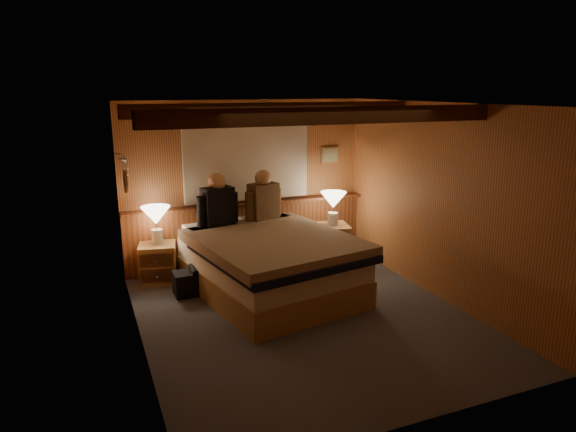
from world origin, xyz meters
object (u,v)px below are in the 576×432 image
nightstand_right (330,244)px  person_left (218,203)px  bed (270,263)px  lamp_left (156,218)px  duffel_bag (194,282)px  person_right (263,199)px  lamp_right (333,202)px  nightstand_left (158,263)px

nightstand_right → person_left: size_ratio=0.86×
bed → lamp_left: (-1.25, 1.00, 0.48)m
duffel_bag → person_right: bearing=23.2°
bed → person_right: 1.09m
nightstand_right → lamp_left: (-2.47, 0.25, 0.59)m
lamp_right → person_left: bearing=178.2°
nightstand_right → lamp_left: bearing=-173.9°
lamp_right → person_right: size_ratio=0.69×
lamp_left → person_right: (1.46, -0.16, 0.17)m
lamp_right → person_left: (-1.71, 0.05, 0.11)m
lamp_left → person_left: person_left is taller
lamp_left → person_right: 1.48m
person_left → person_right: size_ratio=1.01×
nightstand_left → duffel_bag: nightstand_left is taller
bed → duffel_bag: bearing=148.8°
bed → person_left: (-0.46, 0.78, 0.66)m
lamp_right → duffel_bag: (-2.17, -0.37, -0.79)m
lamp_right → duffel_bag: lamp_right is taller
nightstand_right → lamp_right: size_ratio=1.26×
lamp_right → person_right: person_right is taller
person_left → duffel_bag: (-0.45, -0.42, -0.90)m
bed → person_right: bearing=65.7°
lamp_right → bed: bearing=-149.9°
duffel_bag → lamp_right: bearing=9.4°
duffel_bag → bed: bearing=-21.5°
nightstand_right → lamp_left: lamp_left is taller
nightstand_left → duffel_bag: bearing=-47.5°
duffel_bag → nightstand_right: bearing=10.1°
bed → person_left: bearing=110.4°
lamp_right → person_left: size_ratio=0.68×
lamp_left → lamp_right: 2.52m
lamp_right → duffel_bag: 2.34m
nightstand_left → person_right: 1.68m
person_right → lamp_right: bearing=-23.6°
person_left → person_right: person_left is taller
lamp_left → person_left: size_ratio=0.69×
person_right → person_left: bearing=168.3°
bed → nightstand_left: (-1.27, 0.95, -0.14)m
lamp_right → person_right: bearing=173.6°
nightstand_left → nightstand_right: bearing=7.2°
bed → nightstand_right: 1.43m
bed → duffel_bag: size_ratio=5.03×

